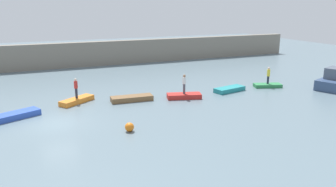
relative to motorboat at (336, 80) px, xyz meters
The scene contains 13 objects.
ground_plane 27.80m from the motorboat, behind, with size 120.00×120.00×0.00m, color slate.
embankment_wall 36.05m from the motorboat, 140.47° to the left, with size 80.00×1.20×3.41m, color gray.
motorboat is the anchor object (origin of this frame).
rowboat_blue 30.86m from the motorboat, behind, with size 3.78×1.22×0.45m, color #2B4CAD.
rowboat_orange 26.19m from the motorboat, 169.04° to the left, with size 3.28×1.03×0.44m, color orange.
rowboat_brown 21.38m from the motorboat, behind, with size 3.75×1.20×0.46m, color brown.
rowboat_red 16.56m from the motorboat, behind, with size 3.13×1.17×0.44m, color red.
rowboat_teal 11.47m from the motorboat, 164.69° to the left, with size 3.31×1.21×0.43m, color teal.
rowboat_green 7.04m from the motorboat, 154.92° to the left, with size 2.83×1.12×0.35m, color #2D7F47.
person_white_shirt 16.56m from the motorboat, behind, with size 0.32×0.32×1.80m.
person_red_shirt 26.19m from the motorboat, 169.04° to the left, with size 0.32×0.32×1.76m.
person_yellow_shirt 7.03m from the motorboat, 154.92° to the left, with size 0.32×0.32×1.76m.
mooring_buoy 23.68m from the motorboat, behind, with size 0.63×0.63×0.63m, color orange.
Camera 1 is at (-1.55, -24.05, 8.38)m, focal length 35.22 mm.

